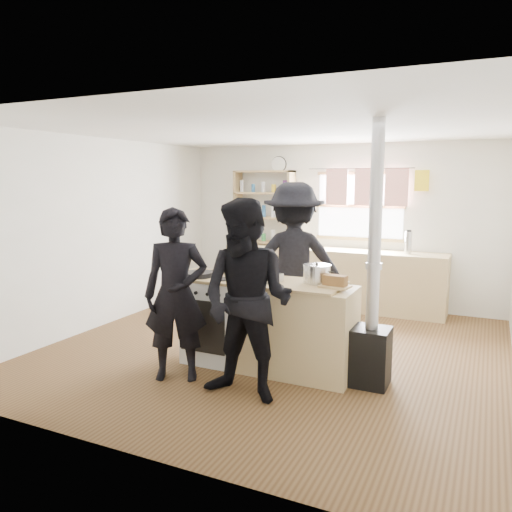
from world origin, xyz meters
The scene contains 14 objects.
ground centered at (0.00, 0.00, -0.01)m, with size 5.00×5.00×0.01m, color brown.
back_counter centered at (0.00, 2.22, 0.45)m, with size 3.40×0.55×0.90m, color tan.
shelving_unit centered at (-1.20, 2.34, 1.51)m, with size 1.00×0.28×1.20m.
thermos centered at (1.13, 2.22, 1.06)m, with size 0.10×0.10×0.32m, color silver.
cooking_island centered at (0.14, -0.55, 0.47)m, with size 1.97×0.64×0.93m.
skillet_greens centered at (-0.60, -0.67, 0.96)m, with size 0.41×0.41×0.05m.
roast_tray centered at (0.12, -0.58, 0.97)m, with size 0.36×0.31×0.08m.
stockpot_stove centered at (-0.38, -0.38, 1.01)m, with size 0.21×0.21×0.17m.
stockpot_counter centered at (0.64, -0.45, 1.02)m, with size 0.28×0.28×0.21m.
bread_board centered at (0.87, -0.58, 0.98)m, with size 0.30×0.23×0.12m.
flue_heater centered at (1.22, -0.54, 0.64)m, with size 0.35×0.35×2.50m.
person_near_left centered at (-0.55, -1.18, 0.85)m, with size 0.62×0.40×1.69m, color black.
person_near_right centered at (0.29, -1.31, 0.90)m, with size 0.87×0.68×1.80m, color black.
person_far centered at (0.07, 0.39, 0.96)m, with size 1.24×0.71×1.93m, color black.
Camera 1 is at (2.18, -5.13, 1.95)m, focal length 35.00 mm.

